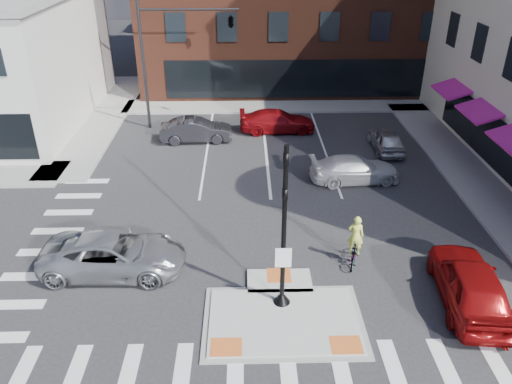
{
  "coord_description": "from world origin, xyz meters",
  "views": [
    {
      "loc": [
        -1.23,
        -13.23,
        11.88
      ],
      "look_at": [
        -0.8,
        5.1,
        2.0
      ],
      "focal_mm": 35.0,
      "sensor_mm": 36.0,
      "label": 1
    }
  ],
  "objects_px": {
    "red_sedan": "(470,283)",
    "bg_car_red": "(277,121)",
    "silver_suv": "(114,254)",
    "white_pickup": "(355,169)",
    "bg_car_silver": "(386,140)",
    "cyclist": "(354,248)",
    "bg_car_dark": "(196,130)"
  },
  "relations": [
    {
      "from": "bg_car_dark",
      "to": "cyclist",
      "type": "bearing_deg",
      "value": -154.03
    },
    {
      "from": "bg_car_red",
      "to": "cyclist",
      "type": "xyz_separation_m",
      "value": [
        2.14,
        -14.29,
        0.02
      ]
    },
    {
      "from": "bg_car_silver",
      "to": "cyclist",
      "type": "height_order",
      "value": "cyclist"
    },
    {
      "from": "silver_suv",
      "to": "white_pickup",
      "type": "bearing_deg",
      "value": -53.89
    },
    {
      "from": "bg_car_silver",
      "to": "bg_car_red",
      "type": "height_order",
      "value": "bg_car_red"
    },
    {
      "from": "red_sedan",
      "to": "bg_car_red",
      "type": "bearing_deg",
      "value": -64.97
    },
    {
      "from": "white_pickup",
      "to": "bg_car_red",
      "type": "xyz_separation_m",
      "value": [
        -3.59,
        7.16,
        0.03
      ]
    },
    {
      "from": "red_sedan",
      "to": "bg_car_dark",
      "type": "xyz_separation_m",
      "value": [
        -10.78,
        15.22,
        -0.13
      ]
    },
    {
      "from": "silver_suv",
      "to": "bg_car_red",
      "type": "bearing_deg",
      "value": -24.67
    },
    {
      "from": "silver_suv",
      "to": "white_pickup",
      "type": "distance_m",
      "value": 13.06
    },
    {
      "from": "red_sedan",
      "to": "silver_suv",
      "type": "bearing_deg",
      "value": -3.29
    },
    {
      "from": "red_sedan",
      "to": "white_pickup",
      "type": "distance_m",
      "value": 9.81
    },
    {
      "from": "white_pickup",
      "to": "bg_car_silver",
      "type": "distance_m",
      "value": 4.8
    },
    {
      "from": "red_sedan",
      "to": "white_pickup",
      "type": "height_order",
      "value": "red_sedan"
    },
    {
      "from": "bg_car_silver",
      "to": "bg_car_red",
      "type": "xyz_separation_m",
      "value": [
        -6.25,
        3.16,
        0.04
      ]
    },
    {
      "from": "bg_car_silver",
      "to": "bg_car_red",
      "type": "distance_m",
      "value": 7.0
    },
    {
      "from": "bg_car_red",
      "to": "bg_car_dark",
      "type": "bearing_deg",
      "value": 104.62
    },
    {
      "from": "silver_suv",
      "to": "bg_car_dark",
      "type": "bearing_deg",
      "value": -7.52
    },
    {
      "from": "silver_suv",
      "to": "red_sedan",
      "type": "height_order",
      "value": "red_sedan"
    },
    {
      "from": "bg_car_dark",
      "to": "bg_car_red",
      "type": "relative_size",
      "value": 0.9
    },
    {
      "from": "red_sedan",
      "to": "bg_car_red",
      "type": "relative_size",
      "value": 1.03
    },
    {
      "from": "red_sedan",
      "to": "cyclist",
      "type": "relative_size",
      "value": 2.34
    },
    {
      "from": "red_sedan",
      "to": "white_pickup",
      "type": "bearing_deg",
      "value": -71.34
    },
    {
      "from": "bg_car_red",
      "to": "silver_suv",
      "type": "bearing_deg",
      "value": 151.89
    },
    {
      "from": "bg_car_dark",
      "to": "bg_car_red",
      "type": "xyz_separation_m",
      "value": [
        5.09,
        1.51,
        -0.02
      ]
    },
    {
      "from": "silver_suv",
      "to": "white_pickup",
      "type": "height_order",
      "value": "silver_suv"
    },
    {
      "from": "bg_car_red",
      "to": "cyclist",
      "type": "height_order",
      "value": "cyclist"
    },
    {
      "from": "bg_car_silver",
      "to": "cyclist",
      "type": "bearing_deg",
      "value": 69.55
    },
    {
      "from": "white_pickup",
      "to": "cyclist",
      "type": "bearing_deg",
      "value": 163.61
    },
    {
      "from": "bg_car_silver",
      "to": "red_sedan",
      "type": "bearing_deg",
      "value": 87.5
    },
    {
      "from": "bg_car_dark",
      "to": "bg_car_silver",
      "type": "relative_size",
      "value": 1.13
    },
    {
      "from": "white_pickup",
      "to": "bg_car_dark",
      "type": "xyz_separation_m",
      "value": [
        -8.67,
        5.64,
        0.04
      ]
    }
  ]
}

